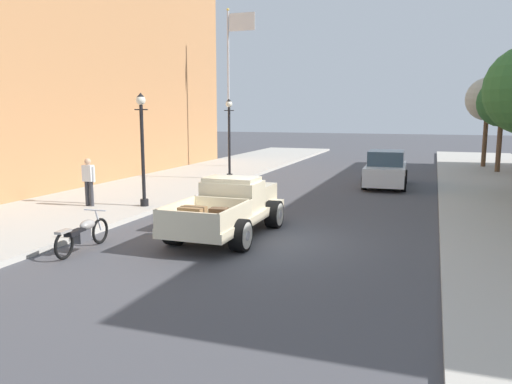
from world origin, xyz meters
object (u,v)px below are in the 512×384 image
at_px(flagpole, 232,71).
at_px(street_tree_farthest, 488,100).
at_px(car_background_white, 386,170).
at_px(street_tree_third, 502,103).
at_px(street_lamp_far, 229,133).
at_px(pedestrian_sidewalk_left, 89,179).
at_px(street_lamp_near, 142,141).
at_px(motorcycle_parked, 83,233).
at_px(hotrod_truck_cream, 231,207).

height_order(flagpole, street_tree_farthest, flagpole).
bearing_deg(car_background_white, street_tree_third, 51.58).
bearing_deg(street_tree_farthest, street_lamp_far, -139.70).
distance_m(pedestrian_sidewalk_left, street_lamp_near, 2.30).
height_order(car_background_white, street_lamp_far, street_lamp_far).
height_order(motorcycle_parked, pedestrian_sidewalk_left, pedestrian_sidewalk_left).
xyz_separation_m(car_background_white, street_lamp_near, (-7.33, -8.55, 1.62)).
relative_size(motorcycle_parked, street_lamp_far, 0.55).
bearing_deg(flagpole, street_tree_farthest, 18.71).
distance_m(hotrod_truck_cream, motorcycle_parked, 3.97).
bearing_deg(pedestrian_sidewalk_left, street_lamp_far, 77.73).
relative_size(flagpole, street_tree_farthest, 1.75).
bearing_deg(motorcycle_parked, street_tree_farthest, 64.84).
distance_m(hotrod_truck_cream, pedestrian_sidewalk_left, 6.10).
height_order(street_lamp_far, flagpole, flagpole).
bearing_deg(street_tree_third, street_lamp_far, -148.92).
height_order(motorcycle_parked, flagpole, flagpole).
distance_m(hotrod_truck_cream, flagpole, 17.20).
xyz_separation_m(motorcycle_parked, flagpole, (-3.48, 18.13, 5.33)).
bearing_deg(car_background_white, flagpole, 153.95).
height_order(pedestrian_sidewalk_left, street_lamp_far, street_lamp_far).
xyz_separation_m(street_lamp_far, flagpole, (-2.08, 5.50, 3.39)).
height_order(car_background_white, pedestrian_sidewalk_left, pedestrian_sidewalk_left).
xyz_separation_m(street_lamp_near, street_lamp_far, (0.01, 7.65, 0.00)).
distance_m(motorcycle_parked, pedestrian_sidewalk_left, 5.44).
distance_m(hotrod_truck_cream, street_tree_third, 19.62).
bearing_deg(motorcycle_parked, street_tree_third, 60.92).
distance_m(car_background_white, street_lamp_far, 7.55).
xyz_separation_m(hotrod_truck_cream, street_lamp_near, (-4.11, 2.11, 1.63)).
bearing_deg(street_lamp_near, flagpole, 98.98).
distance_m(motorcycle_parked, car_background_white, 14.77).
relative_size(motorcycle_parked, street_lamp_near, 0.55).
height_order(flagpole, street_tree_third, flagpole).
xyz_separation_m(street_lamp_far, street_tree_third, (12.66, 7.63, 1.48)).
relative_size(street_lamp_near, flagpole, 0.42).
relative_size(pedestrian_sidewalk_left, street_lamp_far, 0.43).
xyz_separation_m(car_background_white, street_tree_farthest, (4.85, 9.42, 3.33)).
bearing_deg(street_lamp_near, hotrod_truck_cream, -27.13).
bearing_deg(hotrod_truck_cream, street_tree_third, 63.80).
relative_size(street_lamp_far, flagpole, 0.42).
xyz_separation_m(hotrod_truck_cream, street_lamp_far, (-4.10, 9.75, 1.63)).
relative_size(pedestrian_sidewalk_left, street_lamp_near, 0.43).
relative_size(hotrod_truck_cream, street_tree_third, 0.98).
relative_size(hotrod_truck_cream, motorcycle_parked, 2.34).
distance_m(street_lamp_far, street_tree_farthest, 16.05).
xyz_separation_m(car_background_white, flagpole, (-9.40, 4.60, 5.00)).
relative_size(car_background_white, street_tree_farthest, 0.83).
relative_size(hotrod_truck_cream, car_background_white, 1.14).
bearing_deg(car_background_white, hotrod_truck_cream, -106.80).
bearing_deg(street_tree_third, car_background_white, -128.42).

